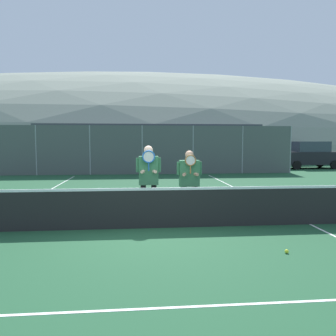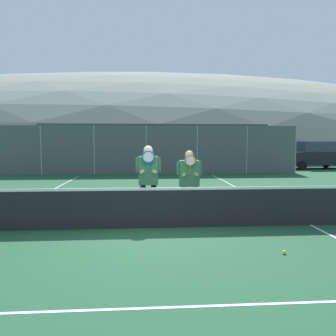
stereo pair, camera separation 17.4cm
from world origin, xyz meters
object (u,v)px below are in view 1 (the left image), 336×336
at_px(car_right_of_center, 309,155).
at_px(tennis_ball_on_court, 287,251).
at_px(car_left_of_center, 162,157).
at_px(car_center, 238,156).
at_px(player_leftmost, 149,176).
at_px(car_far_left, 83,156).
at_px(player_center_left, 189,178).

relative_size(car_right_of_center, tennis_ball_on_court, 60.74).
distance_m(car_left_of_center, car_right_of_center, 10.42).
xyz_separation_m(car_center, tennis_ball_on_court, (-4.29, -16.68, -0.83)).
relative_size(player_leftmost, car_center, 0.38).
bearing_deg(car_far_left, player_leftmost, -74.69).
height_order(car_right_of_center, tennis_ball_on_court, car_right_of_center).
relative_size(car_far_left, car_center, 0.98).
xyz_separation_m(player_center_left, car_left_of_center, (0.32, 13.95, -0.14)).
distance_m(player_leftmost, player_center_left, 1.01).
bearing_deg(car_right_of_center, player_leftmost, -129.81).
bearing_deg(car_right_of_center, car_far_left, 179.58).
bearing_deg(car_left_of_center, car_right_of_center, 0.50).
bearing_deg(car_far_left, car_left_of_center, -2.26).
distance_m(player_center_left, car_right_of_center, 17.68).
relative_size(player_center_left, car_right_of_center, 0.41).
bearing_deg(car_right_of_center, tennis_ball_on_court, -119.52).
relative_size(player_leftmost, car_left_of_center, 0.42).
xyz_separation_m(player_center_left, tennis_ball_on_court, (1.28, -2.65, -0.97)).
bearing_deg(car_left_of_center, car_far_left, 177.74).
distance_m(car_left_of_center, car_center, 5.25).
bearing_deg(tennis_ball_on_court, player_leftmost, 131.23).
relative_size(player_center_left, car_left_of_center, 0.39).
bearing_deg(player_center_left, car_center, 68.32).
relative_size(player_leftmost, car_far_left, 0.39).
xyz_separation_m(player_leftmost, car_center, (6.58, 14.07, -0.22)).
height_order(player_center_left, car_right_of_center, car_right_of_center).
xyz_separation_m(player_center_left, car_far_left, (-4.89, 14.16, -0.06)).
bearing_deg(car_center, car_left_of_center, -179.25).
height_order(player_leftmost, car_right_of_center, car_right_of_center).
distance_m(player_leftmost, car_left_of_center, 14.06).
xyz_separation_m(player_leftmost, tennis_ball_on_court, (2.29, -2.61, -1.05)).
bearing_deg(car_far_left, car_right_of_center, -0.42).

